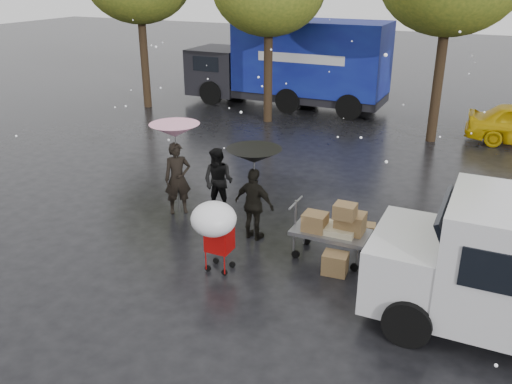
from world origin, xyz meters
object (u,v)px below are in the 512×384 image
at_px(vendor_cart, 335,225).
at_px(blue_truck, 292,64).
at_px(person_black, 254,204).
at_px(person_pink, 178,179).
at_px(shopping_cart, 215,222).

relative_size(vendor_cart, blue_truck, 0.18).
height_order(person_black, blue_truck, blue_truck).
xyz_separation_m(vendor_cart, blue_truck, (-5.58, 11.70, 1.03)).
bearing_deg(blue_truck, person_pink, -81.83).
distance_m(vendor_cart, blue_truck, 13.00).
height_order(vendor_cart, shopping_cart, shopping_cart).
distance_m(person_pink, shopping_cart, 3.00).
xyz_separation_m(vendor_cart, shopping_cart, (-1.83, -1.50, 0.34)).
bearing_deg(shopping_cart, person_black, 88.77).
bearing_deg(vendor_cart, blue_truck, 115.50).
height_order(person_pink, vendor_cart, person_pink).
height_order(person_pink, person_black, person_pink).
distance_m(person_pink, person_black, 2.23).
distance_m(vendor_cart, shopping_cart, 2.39).
relative_size(person_pink, blue_truck, 0.21).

